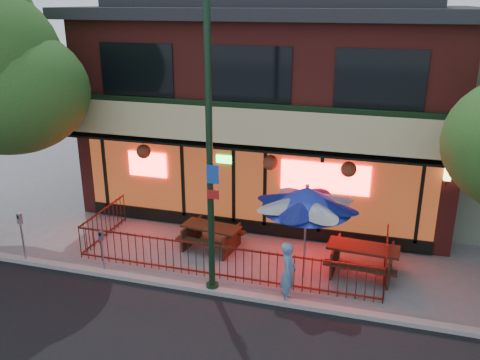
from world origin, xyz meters
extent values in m
plane|color=gray|center=(0.00, 0.00, 0.00)|extent=(80.00, 80.00, 0.00)
cube|color=#999993|center=(0.00, -0.50, 0.06)|extent=(80.00, 0.25, 0.12)
cube|color=maroon|center=(0.00, 7.20, 3.25)|extent=(12.00, 8.00, 6.50)
cube|color=#59230F|center=(0.00, 3.18, 1.65)|extent=(11.00, 0.06, 2.60)
cube|color=#FF0C0C|center=(2.30, 3.10, 2.10)|extent=(2.60, 0.04, 0.90)
cube|color=#FF0C0C|center=(-3.40, 3.10, 2.00)|extent=(1.30, 0.04, 0.80)
cube|color=tan|center=(0.00, 2.70, 3.55)|extent=(12.20, 1.33, 1.26)
cube|color=black|center=(-3.60, 3.18, 5.00)|extent=(2.40, 0.06, 1.60)
cube|color=black|center=(0.00, 3.18, 5.00)|extent=(2.40, 0.06, 1.60)
cube|color=black|center=(3.60, 3.18, 5.00)|extent=(2.40, 0.06, 1.60)
cube|color=black|center=(0.00, 3.15, 0.25)|extent=(11.00, 0.12, 0.40)
cube|color=#FFC672|center=(5.60, 3.02, 2.55)|extent=(0.18, 0.18, 0.32)
cube|color=#4E1710|center=(0.00, 0.20, 0.95)|extent=(8.40, 0.04, 0.04)
cube|color=#4E1710|center=(0.00, 0.20, 0.12)|extent=(8.40, 0.04, 0.04)
cube|color=#4E1710|center=(-4.20, 1.50, 0.95)|extent=(0.04, 2.60, 0.04)
cube|color=#4E1710|center=(4.20, 1.50, 0.95)|extent=(0.04, 2.60, 0.04)
cylinder|color=#4E1710|center=(0.00, 0.20, 0.50)|extent=(0.02, 0.02, 1.00)
cylinder|color=black|center=(0.00, -0.40, 3.50)|extent=(0.16, 0.16, 7.00)
cylinder|color=black|center=(0.00, -0.40, 0.10)|extent=(0.32, 0.32, 0.20)
cube|color=#194CB2|center=(0.12, -0.55, 3.20)|extent=(0.30, 0.02, 0.45)
cube|color=red|center=(0.12, -0.55, 2.70)|extent=(0.30, 0.02, 0.22)
cube|color=#322112|center=(-1.46, 1.91, 0.35)|extent=(0.22, 1.23, 0.70)
cube|color=#322112|center=(-0.14, 1.73, 0.35)|extent=(0.22, 1.23, 0.70)
cube|color=#322112|center=(-0.80, 1.82, 0.70)|extent=(1.78, 0.93, 0.06)
cube|color=#322112|center=(-0.87, 1.30, 0.42)|extent=(1.73, 0.49, 0.05)
cube|color=#322112|center=(-0.73, 2.34, 0.42)|extent=(1.73, 0.49, 0.05)
cube|color=#381E13|center=(2.87, 1.61, 0.39)|extent=(0.15, 1.36, 0.77)
cube|color=#381E13|center=(4.33, 1.52, 0.39)|extent=(0.15, 1.36, 0.77)
cube|color=#381E13|center=(3.60, 1.57, 0.77)|extent=(1.93, 0.90, 0.06)
cube|color=#381E13|center=(3.56, 0.99, 0.46)|extent=(1.89, 0.41, 0.05)
cube|color=#381E13|center=(3.64, 2.14, 0.46)|extent=(1.89, 0.41, 0.05)
cylinder|color=gray|center=(2.12, 0.92, 1.22)|extent=(0.06, 0.06, 2.43)
cone|color=#1C2A9D|center=(2.12, 0.92, 2.27)|extent=(2.32, 2.32, 0.61)
sphere|color=gray|center=(2.12, 0.92, 2.60)|extent=(0.11, 0.11, 0.11)
imported|color=#5C8CB9|center=(1.94, -0.35, 0.80)|extent=(0.43, 0.61, 1.60)
cylinder|color=#92959A|center=(-3.10, -0.40, 0.51)|extent=(0.05, 0.05, 1.01)
cube|color=#92959A|center=(-3.10, -0.40, 1.13)|extent=(0.12, 0.11, 0.26)
cube|color=black|center=(-3.10, -0.45, 1.18)|extent=(0.07, 0.01, 0.09)
cylinder|color=#9FA2A7|center=(-5.56, -0.48, 0.61)|extent=(0.06, 0.06, 1.22)
cube|color=#9FA2A7|center=(-5.56, -0.48, 1.35)|extent=(0.16, 0.15, 0.31)
cube|color=black|center=(-5.56, -0.54, 1.42)|extent=(0.08, 0.04, 0.11)
camera|label=1|loc=(3.84, -11.04, 7.01)|focal=38.00mm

